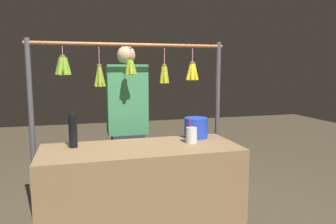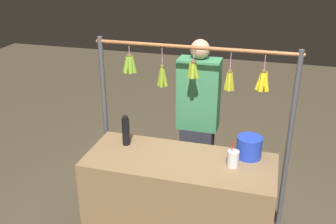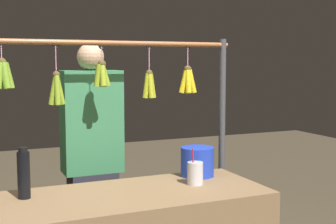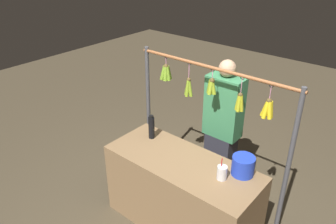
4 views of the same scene
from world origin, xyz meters
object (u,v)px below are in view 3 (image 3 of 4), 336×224
Objects in this scene: drink_cup at (195,173)px; vendor_person at (93,167)px; water_bottle at (24,174)px; blue_bucket at (197,162)px.

drink_cup is 0.13× the size of vendor_person.
water_bottle reaches higher than drink_cup.
drink_cup is 0.81m from vendor_person.
blue_bucket is at bearing -120.59° from drink_cup.
water_bottle is 1.28× the size of drink_cup.
vendor_person is (0.42, -0.69, -0.07)m from drink_cup.
water_bottle is 1.31× the size of blue_bucket.
drink_cup is (-0.93, 0.11, -0.06)m from water_bottle.
vendor_person is at bearing -58.61° from drink_cup.
blue_bucket is 0.98× the size of drink_cup.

